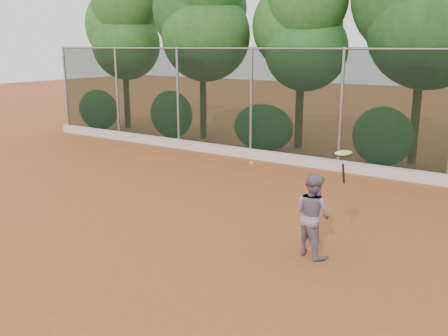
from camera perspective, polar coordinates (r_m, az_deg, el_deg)
The scene contains 7 objects.
ground at distance 9.17m, azimuth -3.54°, elevation -8.86°, with size 80.00×80.00×0.00m, color #A45126.
concrete_curb at distance 14.86m, azimuth 12.65°, elevation 0.31°, with size 24.00×0.20×0.30m, color silver.
tennis_player at distance 8.66m, azimuth 10.12°, elevation -5.28°, with size 0.71×0.55×1.46m, color gray.
chainlink_fence at distance 14.73m, azimuth 13.26°, elevation 6.92°, with size 24.09×0.09×3.50m.
foliage_backdrop at distance 16.71m, azimuth 14.48°, elevation 16.37°, with size 23.70×3.63×7.55m.
tennis_racket at distance 8.16m, azimuth 13.48°, elevation 1.41°, with size 0.41×0.41×0.56m.
tennis_ball_in_flight at distance 9.60m, azimuth 3.16°, elevation 0.57°, with size 0.07×0.07×0.07m.
Camera 1 is at (5.18, -6.69, 3.52)m, focal length 40.00 mm.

